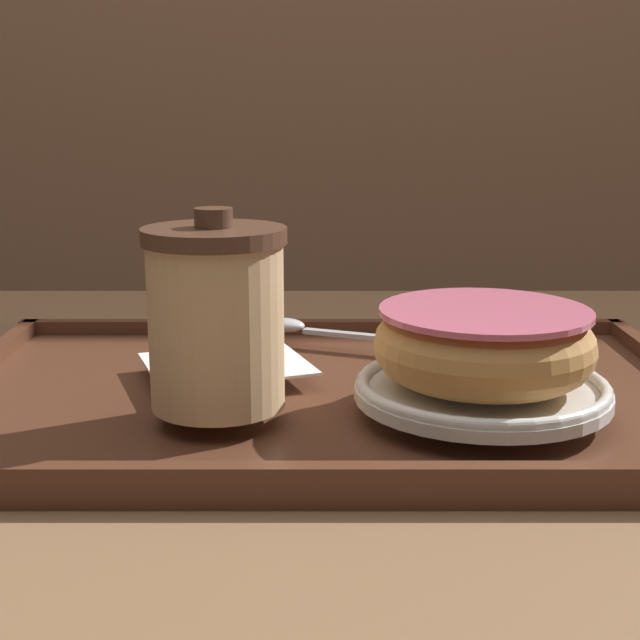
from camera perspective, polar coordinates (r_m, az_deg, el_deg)
cafe_table at (r=0.72m, az=-0.23°, el=-17.10°), size 1.03×0.80×0.72m
serving_tray at (r=0.64m, az=0.00°, el=-4.94°), size 0.54×0.34×0.02m
napkin_paper at (r=0.66m, az=-6.23°, el=-2.80°), size 0.14×0.13×0.00m
coffee_cup_front at (r=0.56m, az=-6.95°, el=0.22°), size 0.09×0.09×0.13m
plate_with_chocolate_donut at (r=0.59m, az=10.04°, el=-4.35°), size 0.17×0.17×0.01m
donut_chocolate_glazed at (r=0.58m, az=10.16°, el=-1.49°), size 0.14×0.14×0.05m
spoon at (r=0.75m, az=-1.06°, el=-0.51°), size 0.14×0.06×0.01m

